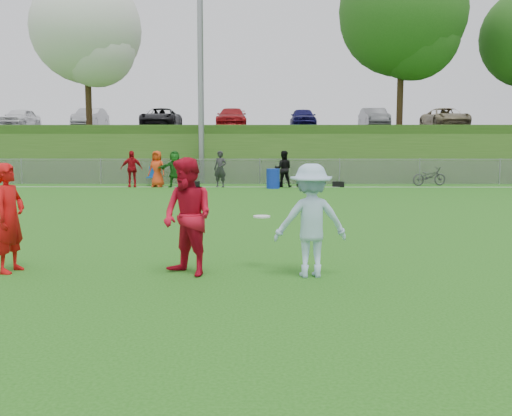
{
  "coord_description": "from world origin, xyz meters",
  "views": [
    {
      "loc": [
        0.08,
        -8.59,
        1.99
      ],
      "look_at": [
        -0.01,
        0.5,
        0.97
      ],
      "focal_mm": 40.0,
      "sensor_mm": 36.0,
      "label": 1
    }
  ],
  "objects_px": {
    "player_blue": "(311,221)",
    "frisbee": "(262,217)",
    "player_red_left": "(10,218)",
    "player_red_center": "(188,217)",
    "recycling_bin": "(273,179)",
    "bicycle": "(429,176)"
  },
  "relations": [
    {
      "from": "player_red_left",
      "to": "player_red_center",
      "type": "xyz_separation_m",
      "value": [
        2.8,
        -0.19,
        0.05
      ]
    },
    {
      "from": "player_red_left",
      "to": "bicycle",
      "type": "relative_size",
      "value": 1.0
    },
    {
      "from": "player_red_center",
      "to": "frisbee",
      "type": "bearing_deg",
      "value": 62.66
    },
    {
      "from": "player_blue",
      "to": "bicycle",
      "type": "height_order",
      "value": "player_blue"
    },
    {
      "from": "player_red_left",
      "to": "frisbee",
      "type": "xyz_separation_m",
      "value": [
        3.92,
        0.29,
        -0.01
      ]
    },
    {
      "from": "bicycle",
      "to": "frisbee",
      "type": "bearing_deg",
      "value": 143.49
    },
    {
      "from": "frisbee",
      "to": "bicycle",
      "type": "height_order",
      "value": "bicycle"
    },
    {
      "from": "player_red_left",
      "to": "frisbee",
      "type": "height_order",
      "value": "player_red_left"
    },
    {
      "from": "player_red_left",
      "to": "bicycle",
      "type": "distance_m",
      "value": 22.37
    },
    {
      "from": "bicycle",
      "to": "player_red_left",
      "type": "bearing_deg",
      "value": 134.56
    },
    {
      "from": "bicycle",
      "to": "recycling_bin",
      "type": "bearing_deg",
      "value": 90.45
    },
    {
      "from": "player_red_left",
      "to": "player_blue",
      "type": "xyz_separation_m",
      "value": [
        4.66,
        -0.26,
        -0.0
      ]
    },
    {
      "from": "player_blue",
      "to": "frisbee",
      "type": "xyz_separation_m",
      "value": [
        -0.74,
        0.55,
        -0.01
      ]
    },
    {
      "from": "player_red_center",
      "to": "frisbee",
      "type": "height_order",
      "value": "player_red_center"
    },
    {
      "from": "frisbee",
      "to": "recycling_bin",
      "type": "bearing_deg",
      "value": 88.2
    },
    {
      "from": "player_red_center",
      "to": "recycling_bin",
      "type": "bearing_deg",
      "value": 124.23
    },
    {
      "from": "recycling_bin",
      "to": "bicycle",
      "type": "xyz_separation_m",
      "value": [
        7.59,
        1.8,
        0.0
      ]
    },
    {
      "from": "frisbee",
      "to": "recycling_bin",
      "type": "height_order",
      "value": "recycling_bin"
    },
    {
      "from": "player_red_left",
      "to": "player_red_center",
      "type": "height_order",
      "value": "player_red_center"
    },
    {
      "from": "player_red_left",
      "to": "recycling_bin",
      "type": "distance_m",
      "value": 17.63
    },
    {
      "from": "player_red_left",
      "to": "player_red_center",
      "type": "distance_m",
      "value": 2.8
    },
    {
      "from": "frisbee",
      "to": "bicycle",
      "type": "distance_m",
      "value": 20.26
    }
  ]
}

